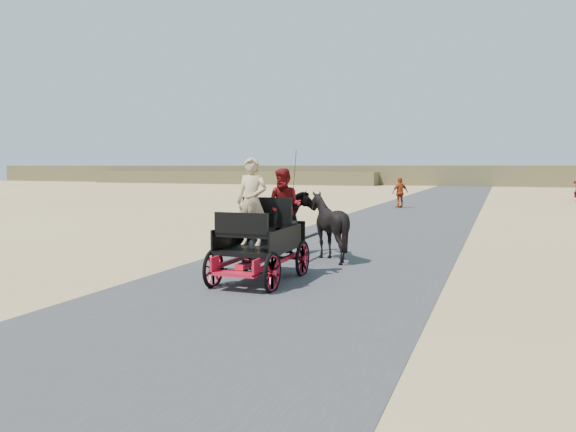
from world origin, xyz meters
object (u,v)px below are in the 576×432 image
(horse_right, at_px, (328,226))
(carriage, at_px, (260,263))
(pedestrian, at_px, (400,193))
(horse_left, at_px, (287,224))

(horse_right, bearing_deg, carriage, 79.61)
(horse_right, distance_m, pedestrian, 18.09)
(carriage, xyz_separation_m, horse_right, (0.55, 3.00, 0.49))
(carriage, distance_m, horse_left, 3.09)
(horse_left, distance_m, horse_right, 1.10)
(carriage, distance_m, horse_right, 3.09)
(carriage, bearing_deg, horse_right, 79.61)
(horse_left, bearing_deg, horse_right, -180.00)
(horse_right, relative_size, pedestrian, 0.98)
(carriage, bearing_deg, horse_left, 100.39)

